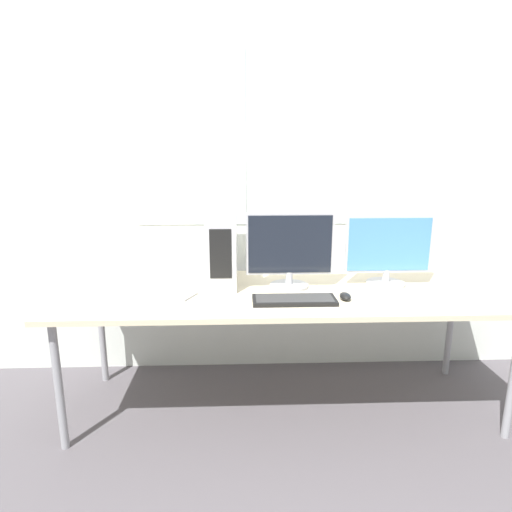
{
  "coord_description": "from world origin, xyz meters",
  "views": [
    {
      "loc": [
        -0.24,
        -1.83,
        1.44
      ],
      "look_at": [
        -0.16,
        0.41,
        0.91
      ],
      "focal_mm": 30.0,
      "sensor_mm": 36.0,
      "label": 1
    }
  ],
  "objects_px": {
    "pc_tower": "(222,245)",
    "mouse": "(345,296)",
    "monitor_right_near": "(388,250)",
    "keyboard": "(294,300)",
    "cell_phone": "(186,296)",
    "monitor_main": "(290,250)"
  },
  "relations": [
    {
      "from": "pc_tower",
      "to": "mouse",
      "type": "distance_m",
      "value": 0.75
    },
    {
      "from": "monitor_right_near",
      "to": "keyboard",
      "type": "relative_size",
      "value": 1.15
    },
    {
      "from": "mouse",
      "to": "cell_phone",
      "type": "xyz_separation_m",
      "value": [
        -0.83,
        0.07,
        -0.01
      ]
    },
    {
      "from": "pc_tower",
      "to": "keyboard",
      "type": "distance_m",
      "value": 0.56
    },
    {
      "from": "keyboard",
      "to": "cell_phone",
      "type": "relative_size",
      "value": 2.87
    },
    {
      "from": "mouse",
      "to": "cell_phone",
      "type": "bearing_deg",
      "value": 175.42
    },
    {
      "from": "pc_tower",
      "to": "keyboard",
      "type": "xyz_separation_m",
      "value": [
        0.37,
        -0.36,
        -0.21
      ]
    },
    {
      "from": "monitor_right_near",
      "to": "mouse",
      "type": "distance_m",
      "value": 0.43
    },
    {
      "from": "keyboard",
      "to": "mouse",
      "type": "xyz_separation_m",
      "value": [
        0.27,
        0.03,
        0.01
      ]
    },
    {
      "from": "monitor_right_near",
      "to": "keyboard",
      "type": "xyz_separation_m",
      "value": [
        -0.56,
        -0.27,
        -0.19
      ]
    },
    {
      "from": "keyboard",
      "to": "mouse",
      "type": "bearing_deg",
      "value": 6.13
    },
    {
      "from": "monitor_main",
      "to": "cell_phone",
      "type": "relative_size",
      "value": 3.27
    },
    {
      "from": "keyboard",
      "to": "mouse",
      "type": "relative_size",
      "value": 4.39
    },
    {
      "from": "monitor_main",
      "to": "mouse",
      "type": "relative_size",
      "value": 5.01
    },
    {
      "from": "monitor_main",
      "to": "mouse",
      "type": "xyz_separation_m",
      "value": [
        0.27,
        -0.22,
        -0.2
      ]
    },
    {
      "from": "pc_tower",
      "to": "cell_phone",
      "type": "xyz_separation_m",
      "value": [
        -0.18,
        -0.27,
        -0.22
      ]
    },
    {
      "from": "keyboard",
      "to": "cell_phone",
      "type": "bearing_deg",
      "value": 170.35
    },
    {
      "from": "monitor_main",
      "to": "monitor_right_near",
      "type": "height_order",
      "value": "monitor_main"
    },
    {
      "from": "mouse",
      "to": "cell_phone",
      "type": "relative_size",
      "value": 0.65
    },
    {
      "from": "monitor_right_near",
      "to": "cell_phone",
      "type": "relative_size",
      "value": 3.3
    },
    {
      "from": "monitor_main",
      "to": "keyboard",
      "type": "distance_m",
      "value": 0.32
    },
    {
      "from": "pc_tower",
      "to": "mouse",
      "type": "xyz_separation_m",
      "value": [
        0.64,
        -0.33,
        -0.2
      ]
    }
  ]
}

